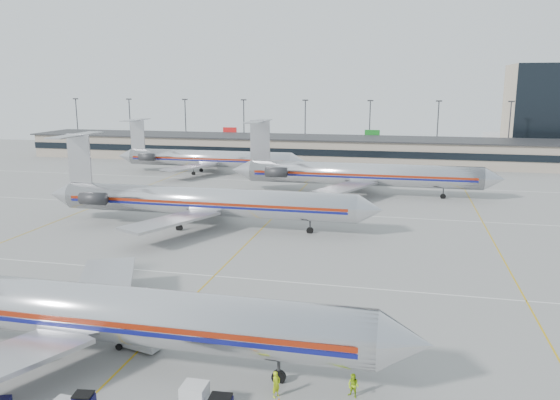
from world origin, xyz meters
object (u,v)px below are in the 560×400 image
(jet_foreground, at_px, (62,308))
(uld_container, at_px, (195,399))
(jet_second_row, at_px, (200,201))
(belt_loader, at_px, (139,341))

(jet_foreground, height_order, uld_container, jet_foreground)
(jet_foreground, distance_m, uld_container, 12.86)
(jet_second_row, bearing_deg, belt_loader, -76.22)
(uld_container, relative_size, belt_loader, 0.43)
(jet_foreground, height_order, belt_loader, jet_foreground)
(uld_container, distance_m, belt_loader, 9.76)
(jet_foreground, relative_size, jet_second_row, 1.03)
(jet_second_row, xyz_separation_m, uld_container, (15.60, -41.51, -2.72))
(jet_foreground, relative_size, belt_loader, 11.33)
(jet_second_row, height_order, belt_loader, jet_second_row)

